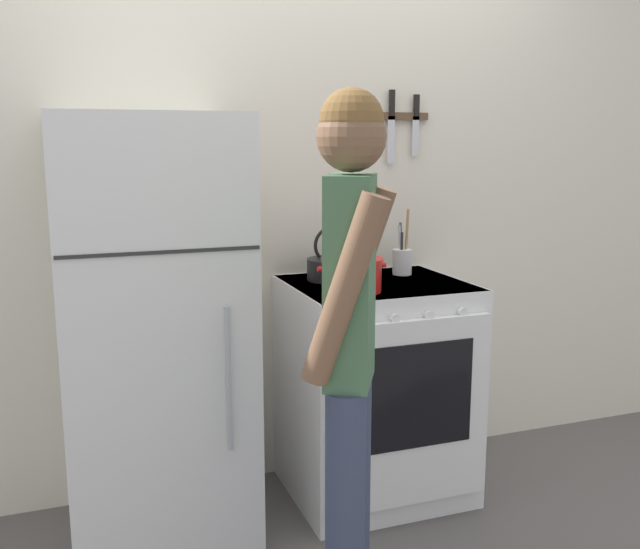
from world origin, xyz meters
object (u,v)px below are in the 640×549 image
stove_range (378,389)px  utensil_jar (402,260)px  refrigerator (153,333)px  dutch_oven_pot (352,274)px  tea_kettle (332,265)px  person (350,339)px

stove_range → utensil_jar: bearing=41.0°
refrigerator → dutch_oven_pot: bearing=-8.3°
refrigerator → dutch_oven_pot: (0.74, -0.11, 0.19)m
refrigerator → stove_range: refrigerator is taller
refrigerator → stove_range: (0.90, -0.01, -0.32)m
refrigerator → stove_range: 0.96m
stove_range → tea_kettle: bearing=134.9°
refrigerator → dutch_oven_pot: size_ratio=5.62×
tea_kettle → utensil_jar: (0.33, 0.01, 0.00)m
stove_range → tea_kettle: (-0.15, 0.15, 0.51)m
refrigerator → tea_kettle: 0.79m
dutch_oven_pot → person: size_ratio=0.17×
dutch_oven_pot → person: 0.72m
dutch_oven_pot → tea_kettle: size_ratio=1.08×
tea_kettle → stove_range: bearing=-45.1°
stove_range → utensil_jar: utensil_jar is taller
refrigerator → utensil_jar: size_ratio=5.59×
utensil_jar → person: bearing=-124.3°
person → dutch_oven_pot: bearing=6.4°
stove_range → dutch_oven_pot: bearing=-149.3°
dutch_oven_pot → tea_kettle: 0.24m
dutch_oven_pot → utensil_jar: 0.42m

